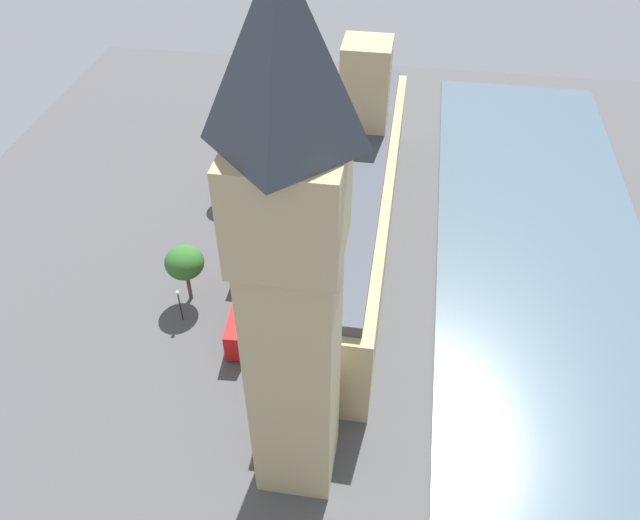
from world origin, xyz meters
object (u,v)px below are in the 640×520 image
car_dark_green_opposite_hall (267,202)px  pedestrian_kerbside (319,151)px  pedestrian_midblock (312,178)px  plane_tree_far_end (226,172)px  parliament_building (354,197)px  plane_tree_by_river_gate (185,263)px  double_decker_bus_leading (241,321)px  street_lamp_under_trees (179,300)px  car_silver_near_tower (302,161)px  pedestrian_corner (305,211)px  clock_tower (291,278)px  double_decker_bus_trailing (247,253)px

car_dark_green_opposite_hall → pedestrian_kerbside: (-6.43, -17.87, -0.13)m
pedestrian_midblock → plane_tree_far_end: plane_tree_far_end is taller
parliament_building → plane_tree_by_river_gate: (21.94, 17.46, -1.30)m
double_decker_bus_leading → plane_tree_by_river_gate: (9.21, -5.74, 4.38)m
pedestrian_kerbside → street_lamp_under_trees: (12.30, 46.23, 3.28)m
street_lamp_under_trees → plane_tree_far_end: bearing=-87.9°
pedestrian_midblock → car_silver_near_tower: bearing=-140.4°
double_decker_bus_leading → street_lamp_under_trees: bearing=-12.3°
double_decker_bus_leading → street_lamp_under_trees: size_ratio=1.87×
pedestrian_corner → pedestrian_midblock: 10.01m
clock_tower → double_decker_bus_trailing: (13.94, -32.16, -26.66)m
pedestrian_corner → plane_tree_far_end: bearing=-121.9°
pedestrian_corner → parliament_building: bearing=36.4°
car_dark_green_opposite_hall → double_decker_bus_trailing: 15.79m
car_silver_near_tower → pedestrian_corner: (-3.21, 15.21, -0.22)m
parliament_building → pedestrian_kerbside: parliament_building is taller
car_silver_near_tower → plane_tree_far_end: 17.70m
pedestrian_midblock → plane_tree_by_river_gate: size_ratio=0.17×
double_decker_bus_trailing → plane_tree_by_river_gate: 11.48m
pedestrian_kerbside → street_lamp_under_trees: size_ratio=0.29×
pedestrian_kerbside → plane_tree_far_end: 22.38m
double_decker_bus_trailing → clock_tower: bearing=112.4°
double_decker_bus_trailing → pedestrian_corner: 15.80m
double_decker_bus_leading → pedestrian_midblock: (-3.39, -38.32, -1.92)m
double_decker_bus_trailing → pedestrian_kerbside: bearing=-101.0°
pedestrian_midblock → car_dark_green_opposite_hall: bearing=-25.2°
car_silver_near_tower → pedestrian_corner: bearing=-83.5°
parliament_building → clock_tower: size_ratio=1.18×
pedestrian_midblock → plane_tree_by_river_gate: plane_tree_by_river_gate is taller
parliament_building → pedestrian_corner: (8.86, -5.11, -7.64)m
parliament_building → plane_tree_by_river_gate: parliament_building is taller
pedestrian_corner → street_lamp_under_trees: (12.88, 26.97, 3.36)m
double_decker_bus_trailing → pedestrian_midblock: double_decker_bus_trailing is taller
double_decker_bus_leading → pedestrian_kerbside: size_ratio=6.35×
double_decker_bus_trailing → street_lamp_under_trees: 14.29m
double_decker_bus_trailing → plane_tree_by_river_gate: plane_tree_by_river_gate is taller
clock_tower → double_decker_bus_leading: clock_tower is taller
clock_tower → car_silver_near_tower: clock_tower is taller
street_lamp_under_trees → double_decker_bus_trailing: bearing=-116.9°
double_decker_bus_trailing → pedestrian_kerbside: double_decker_bus_trailing is taller
pedestrian_kerbside → plane_tree_by_river_gate: 44.10m
car_dark_green_opposite_hall → plane_tree_by_river_gate: bearing=-103.2°
street_lamp_under_trees → double_decker_bus_leading: bearing=171.5°
parliament_building → street_lamp_under_trees: bearing=45.2°
pedestrian_corner → pedestrian_midblock: size_ratio=0.93×
parliament_building → double_decker_bus_leading: (12.73, 23.20, -5.68)m
car_silver_near_tower → car_dark_green_opposite_hall: 14.34m
parliament_building → plane_tree_far_end: parliament_building is taller
street_lamp_under_trees → car_silver_near_tower: bearing=-102.9°
plane_tree_far_end → street_lamp_under_trees: 29.07m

